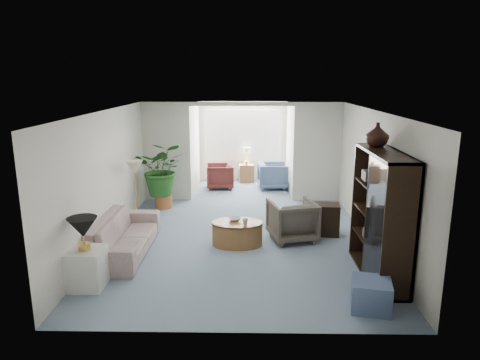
{
  "coord_description": "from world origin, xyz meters",
  "views": [
    {
      "loc": [
        0.15,
        -7.82,
        3.09
      ],
      "look_at": [
        0.0,
        0.6,
        1.1
      ],
      "focal_mm": 32.6,
      "sensor_mm": 36.0,
      "label": 1
    }
  ],
  "objects_px": {
    "end_table": "(86,268)",
    "sunroom_table": "(246,173)",
    "framed_picture": "(376,157)",
    "sofa": "(124,235)",
    "plant_pot": "(164,201)",
    "coffee_table": "(237,233)",
    "cabinet_urn": "(377,135)",
    "sunroom_chair_maroon": "(220,176)",
    "side_table_dark": "(326,219)",
    "entertainment_cabinet": "(381,215)",
    "coffee_bowl": "(235,219)",
    "table_lamp": "(83,227)",
    "ottoman": "(371,295)",
    "coffee_cup": "(245,221)",
    "floor_lamp": "(134,168)",
    "sunroom_chair_blue": "(273,176)",
    "wingback_chair": "(292,220)"
  },
  "relations": [
    {
      "from": "coffee_bowl",
      "to": "plant_pot",
      "type": "relative_size",
      "value": 0.58
    },
    {
      "from": "coffee_cup",
      "to": "end_table",
      "type": "bearing_deg",
      "value": -145.64
    },
    {
      "from": "sunroom_chair_blue",
      "to": "coffee_table",
      "type": "bearing_deg",
      "value": 164.66
    },
    {
      "from": "floor_lamp",
      "to": "ottoman",
      "type": "bearing_deg",
      "value": -40.26
    },
    {
      "from": "entertainment_cabinet",
      "to": "ottoman",
      "type": "xyz_separation_m",
      "value": [
        -0.39,
        -1.05,
        -0.8
      ]
    },
    {
      "from": "sofa",
      "to": "plant_pot",
      "type": "height_order",
      "value": "sofa"
    },
    {
      "from": "coffee_table",
      "to": "cabinet_urn",
      "type": "xyz_separation_m",
      "value": [
        2.27,
        -0.74,
        1.97
      ]
    },
    {
      "from": "entertainment_cabinet",
      "to": "sofa",
      "type": "bearing_deg",
      "value": 168.59
    },
    {
      "from": "end_table",
      "to": "sunroom_table",
      "type": "height_order",
      "value": "end_table"
    },
    {
      "from": "sunroom_table",
      "to": "sunroom_chair_blue",
      "type": "bearing_deg",
      "value": -45.0
    },
    {
      "from": "framed_picture",
      "to": "ottoman",
      "type": "relative_size",
      "value": 0.97
    },
    {
      "from": "ottoman",
      "to": "sunroom_chair_blue",
      "type": "xyz_separation_m",
      "value": [
        -0.97,
        6.62,
        0.16
      ]
    },
    {
      "from": "floor_lamp",
      "to": "sunroom_table",
      "type": "relative_size",
      "value": 0.66
    },
    {
      "from": "table_lamp",
      "to": "coffee_cup",
      "type": "distance_m",
      "value": 2.92
    },
    {
      "from": "sofa",
      "to": "ottoman",
      "type": "distance_m",
      "value": 4.36
    },
    {
      "from": "coffee_table",
      "to": "side_table_dark",
      "type": "relative_size",
      "value": 1.51
    },
    {
      "from": "coffee_table",
      "to": "cabinet_urn",
      "type": "bearing_deg",
      "value": -18.14
    },
    {
      "from": "end_table",
      "to": "entertainment_cabinet",
      "type": "height_order",
      "value": "entertainment_cabinet"
    },
    {
      "from": "floor_lamp",
      "to": "entertainment_cabinet",
      "type": "height_order",
      "value": "entertainment_cabinet"
    },
    {
      "from": "plant_pot",
      "to": "coffee_table",
      "type": "bearing_deg",
      "value": -52.29
    },
    {
      "from": "coffee_bowl",
      "to": "sunroom_chair_maroon",
      "type": "distance_m",
      "value": 4.26
    },
    {
      "from": "coffee_table",
      "to": "sunroom_chair_maroon",
      "type": "xyz_separation_m",
      "value": [
        -0.59,
        4.33,
        0.12
      ]
    },
    {
      "from": "sofa",
      "to": "sunroom_chair_maroon",
      "type": "xyz_separation_m",
      "value": [
        1.44,
        4.7,
        0.02
      ]
    },
    {
      "from": "floor_lamp",
      "to": "wingback_chair",
      "type": "xyz_separation_m",
      "value": [
        3.24,
        -0.84,
        -0.86
      ]
    },
    {
      "from": "table_lamp",
      "to": "ottoman",
      "type": "xyz_separation_m",
      "value": [
        4.11,
        -0.57,
        -0.74
      ]
    },
    {
      "from": "cabinet_urn",
      "to": "sunroom_chair_maroon",
      "type": "relative_size",
      "value": 0.5
    },
    {
      "from": "cabinet_urn",
      "to": "plant_pot",
      "type": "relative_size",
      "value": 0.96
    },
    {
      "from": "framed_picture",
      "to": "coffee_table",
      "type": "relative_size",
      "value": 0.53
    },
    {
      "from": "wingback_chair",
      "to": "cabinet_urn",
      "type": "xyz_separation_m",
      "value": [
        1.21,
        -1.05,
        1.8
      ]
    },
    {
      "from": "table_lamp",
      "to": "sunroom_chair_blue",
      "type": "height_order",
      "value": "table_lamp"
    },
    {
      "from": "end_table",
      "to": "sunroom_table",
      "type": "relative_size",
      "value": 1.1
    },
    {
      "from": "cabinet_urn",
      "to": "framed_picture",
      "type": "bearing_deg",
      "value": 72.42
    },
    {
      "from": "sunroom_table",
      "to": "framed_picture",
      "type": "bearing_deg",
      "value": -65.29
    },
    {
      "from": "end_table",
      "to": "table_lamp",
      "type": "relative_size",
      "value": 1.35
    },
    {
      "from": "coffee_bowl",
      "to": "table_lamp",
      "type": "bearing_deg",
      "value": -140.02
    },
    {
      "from": "floor_lamp",
      "to": "entertainment_cabinet",
      "type": "distance_m",
      "value": 5.06
    },
    {
      "from": "framed_picture",
      "to": "entertainment_cabinet",
      "type": "height_order",
      "value": "entertainment_cabinet"
    },
    {
      "from": "wingback_chair",
      "to": "end_table",
      "type": "bearing_deg",
      "value": 17.7
    },
    {
      "from": "table_lamp",
      "to": "sunroom_chair_maroon",
      "type": "height_order",
      "value": "table_lamp"
    },
    {
      "from": "sofa",
      "to": "end_table",
      "type": "height_order",
      "value": "sofa"
    },
    {
      "from": "table_lamp",
      "to": "sunroom_chair_maroon",
      "type": "relative_size",
      "value": 0.58
    },
    {
      "from": "framed_picture",
      "to": "sofa",
      "type": "distance_m",
      "value": 4.75
    },
    {
      "from": "plant_pot",
      "to": "sofa",
      "type": "bearing_deg",
      "value": -93.88
    },
    {
      "from": "coffee_table",
      "to": "wingback_chair",
      "type": "xyz_separation_m",
      "value": [
        1.06,
        0.31,
        0.17
      ]
    },
    {
      "from": "sunroom_chair_blue",
      "to": "sunroom_chair_maroon",
      "type": "distance_m",
      "value": 1.5
    },
    {
      "from": "table_lamp",
      "to": "wingback_chair",
      "type": "xyz_separation_m",
      "value": [
        3.29,
        2.03,
        -0.55
      ]
    },
    {
      "from": "end_table",
      "to": "sunroom_table",
      "type": "xyz_separation_m",
      "value": [
        2.39,
        6.8,
        -0.03
      ]
    },
    {
      "from": "sunroom_chair_maroon",
      "to": "wingback_chair",
      "type": "bearing_deg",
      "value": 18.88
    },
    {
      "from": "entertainment_cabinet",
      "to": "ottoman",
      "type": "bearing_deg",
      "value": -110.27
    },
    {
      "from": "cabinet_urn",
      "to": "sunroom_table",
      "type": "xyz_separation_m",
      "value": [
        -2.11,
        5.82,
        -1.92
      ]
    }
  ]
}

